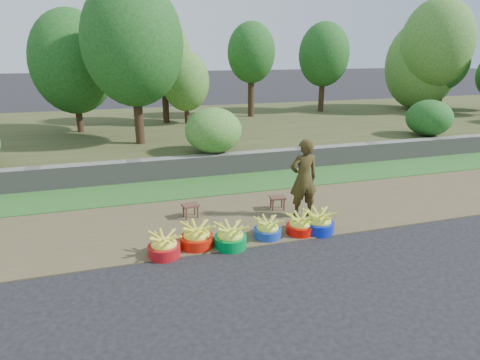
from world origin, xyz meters
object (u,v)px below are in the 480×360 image
object	(u,v)px
basin_f	(319,223)
basin_c	(230,237)
stool_left	(190,207)
basin_d	(268,229)
vendor_woman	(304,179)
basin_b	(197,237)
basin_e	(300,225)
basin_a	(164,246)
stool_right	(278,199)

from	to	relation	value
basin_f	basin_c	bearing A→B (deg)	-176.57
basin_f	stool_left	size ratio (longest dim) A/B	1.61
basin_f	basin_d	bearing A→B (deg)	177.43
basin_f	vendor_woman	distance (m)	0.92
basin_b	vendor_woman	world-z (taller)	vendor_woman
basin_e	basin_c	bearing A→B (deg)	-174.60
basin_b	basin_a	bearing A→B (deg)	-165.01
basin_a	basin_b	distance (m)	0.57
basin_e	basin_f	world-z (taller)	basin_f
basin_a	basin_c	bearing A→B (deg)	-0.45
vendor_woman	basin_f	bearing A→B (deg)	90.78
basin_b	vendor_woman	xyz separation A→B (m)	(2.19, 0.64, 0.60)
basin_c	stool_right	bearing A→B (deg)	43.46
basin_a	stool_right	world-z (taller)	basin_a
basin_b	basin_e	size ratio (longest dim) A/B	1.14
basin_f	stool_left	xyz separation A→B (m)	(-2.07, 1.27, 0.05)
basin_c	basin_e	world-z (taller)	basin_c
basin_e	stool_left	size ratio (longest dim) A/B	1.42
stool_left	stool_right	bearing A→B (deg)	-3.37
basin_a	basin_c	world-z (taller)	basin_c
stool_left	vendor_woman	distance (m)	2.22
basin_c	basin_b	bearing A→B (deg)	163.64
basin_f	stool_right	xyz separation A→B (m)	(-0.32, 1.17, 0.05)
basin_a	basin_b	bearing A→B (deg)	14.99
basin_d	stool_right	size ratio (longest dim) A/B	1.46
basin_c	basin_a	bearing A→B (deg)	179.55
basin_a	stool_left	distance (m)	1.51
basin_e	basin_f	bearing A→B (deg)	-3.92
basin_c	basin_f	distance (m)	1.66
basin_a	basin_c	xyz separation A→B (m)	(1.08, -0.01, 0.01)
basin_d	basin_f	size ratio (longest dim) A/B	0.88
stool_left	vendor_woman	xyz separation A→B (m)	(2.07, -0.57, 0.55)
basin_e	basin_d	bearing A→B (deg)	178.22
basin_c	basin_f	world-z (taller)	basin_f
basin_a	stool_left	size ratio (longest dim) A/B	1.51
stool_left	vendor_woman	world-z (taller)	vendor_woman
basin_b	stool_right	world-z (taller)	basin_b
basin_e	vendor_woman	bearing A→B (deg)	62.35
basin_c	stool_right	world-z (taller)	basin_c
stool_left	basin_a	bearing A→B (deg)	-115.92
basin_d	vendor_woman	world-z (taller)	vendor_woman
basin_d	basin_a	bearing A→B (deg)	-175.72
stool_right	vendor_woman	distance (m)	0.79
stool_left	basin_c	bearing A→B (deg)	-73.00
basin_e	stool_right	bearing A→B (deg)	88.36
basin_a	basin_f	xyz separation A→B (m)	(2.73, 0.09, 0.01)
basin_e	stool_right	size ratio (longest dim) A/B	1.47
basin_b	vendor_woman	size ratio (longest dim) A/B	0.36
basin_b	basin_c	xyz separation A→B (m)	(0.53, -0.16, -0.00)
stool_right	stool_left	bearing A→B (deg)	176.63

